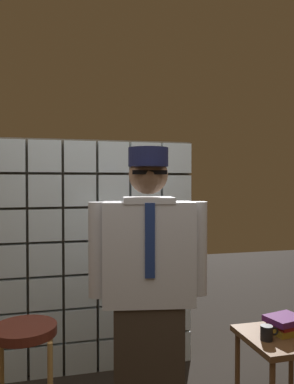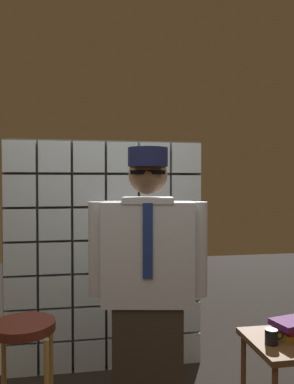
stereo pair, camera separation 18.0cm
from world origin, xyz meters
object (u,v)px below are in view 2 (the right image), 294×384
at_px(bar_stool, 24,360).
at_px(coffee_mug, 272,337).
at_px(side_table, 289,351).
at_px(book_stack, 292,328).
at_px(standing_person, 148,291).

relative_size(bar_stool, coffee_mug, 6.53).
height_order(side_table, coffee_mug, coffee_mug).
bearing_deg(book_stack, bar_stool, -174.59).
relative_size(bar_stool, side_table, 1.48).
distance_m(book_stack, coffee_mug, 0.20).
bearing_deg(standing_person, book_stack, 14.31).
bearing_deg(side_table, bar_stool, -175.70).
bearing_deg(side_table, coffee_mug, -164.46).
relative_size(bar_stool, book_stack, 3.03).
height_order(standing_person, coffee_mug, standing_person).
xyz_separation_m(bar_stool, book_stack, (1.69, 0.16, 0.00)).
relative_size(standing_person, coffee_mug, 14.21).
height_order(book_stack, coffee_mug, book_stack).
relative_size(standing_person, side_table, 3.22).
relative_size(standing_person, book_stack, 6.59).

